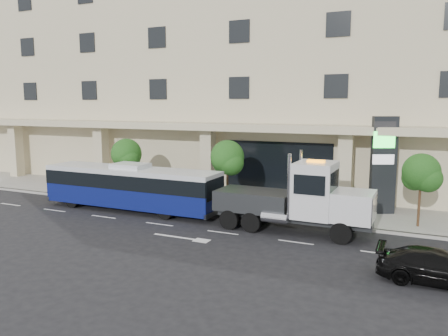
% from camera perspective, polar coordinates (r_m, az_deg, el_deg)
% --- Properties ---
extents(ground, '(120.00, 120.00, 0.00)m').
position_cam_1_polar(ground, '(24.92, 1.28, -7.53)').
color(ground, black).
rests_on(ground, ground).
extents(sidewalk, '(120.00, 6.00, 0.15)m').
position_cam_1_polar(sidewalk, '(29.43, 5.12, -4.94)').
color(sidewalk, gray).
rests_on(sidewalk, ground).
extents(curb, '(120.00, 0.30, 0.15)m').
position_cam_1_polar(curb, '(26.69, 2.98, -6.30)').
color(curb, gray).
rests_on(curb, ground).
extents(convention_center, '(60.00, 17.60, 20.00)m').
position_cam_1_polar(convention_center, '(38.77, 10.54, 12.86)').
color(convention_center, '#C6B994').
rests_on(convention_center, ground).
extents(tree_left, '(2.27, 2.20, 4.22)m').
position_cam_1_polar(tree_left, '(32.35, -12.59, 1.56)').
color(tree_left, '#422B19').
rests_on(tree_left, sidewalk).
extents(tree_mid, '(2.28, 2.20, 4.38)m').
position_cam_1_polar(tree_mid, '(28.28, 0.48, 1.11)').
color(tree_mid, '#422B19').
rests_on(tree_mid, sidewalk).
extents(tree_right, '(2.10, 2.00, 4.04)m').
position_cam_1_polar(tree_right, '(25.93, 24.40, -0.79)').
color(tree_right, '#422B19').
rests_on(tree_right, sidewalk).
extents(city_bus, '(12.09, 2.59, 3.06)m').
position_cam_1_polar(city_bus, '(28.77, -12.05, -2.38)').
color(city_bus, black).
rests_on(city_bus, ground).
extents(tow_truck, '(9.53, 2.53, 4.34)m').
position_cam_1_polar(tow_truck, '(23.55, 9.78, -4.11)').
color(tow_truck, '#2D3033').
rests_on(tow_truck, ground).
extents(black_sedan, '(4.51, 1.85, 1.31)m').
position_cam_1_polar(black_sedan, '(18.91, 26.21, -11.55)').
color(black_sedan, black).
rests_on(black_sedan, ground).
extents(signage_pylon, '(1.56, 1.11, 5.95)m').
position_cam_1_polar(signage_pylon, '(28.25, 20.09, 0.42)').
color(signage_pylon, black).
rests_on(signage_pylon, sidewalk).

